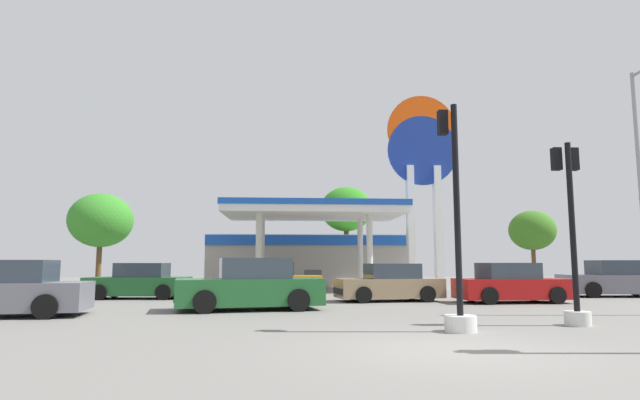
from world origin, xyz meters
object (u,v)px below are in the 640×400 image
car_4 (250,286)px  tree_0 (101,221)px  car_1 (389,284)px  tree_2 (532,231)px  station_pole_sign (423,165)px  car_6 (139,282)px  tree_1 (346,210)px  traffic_signal_2 (573,250)px  car_0 (615,280)px  traffic_signal_1 (457,263)px  car_3 (274,281)px  car_5 (511,285)px  car_2 (5,291)px

car_4 → tree_0: size_ratio=0.75×
car_1 → tree_2: tree_2 is taller
station_pole_sign → car_4: 16.92m
car_4 → car_6: car_4 is taller
station_pole_sign → tree_1: 7.84m
car_4 → tree_2: 27.50m
traffic_signal_2 → tree_0: 32.99m
car_0 → traffic_signal_1: traffic_signal_1 is taller
car_6 → traffic_signal_1: 14.86m
car_0 → car_1: car_0 is taller
station_pole_sign → car_0: bearing=-48.2°
car_0 → tree_2: tree_2 is taller
tree_0 → tree_2: 31.31m
car_3 → tree_0: 19.71m
tree_2 → car_0: bearing=-103.2°
car_1 → traffic_signal_1: size_ratio=0.83×
car_6 → station_pole_sign: bearing=26.8°
car_6 → tree_0: 17.74m
tree_0 → car_0: bearing=-29.6°
car_1 → car_5: 4.57m
traffic_signal_1 → tree_1: 25.05m
car_4 → tree_0: tree_0 is taller
car_1 → traffic_signal_2: traffic_signal_2 is taller
car_2 → tree_1: (12.08, 20.89, 4.50)m
traffic_signal_1 → tree_2: 28.93m
car_6 → traffic_signal_1: bearing=-48.0°
traffic_signal_1 → car_0: bearing=45.3°
car_5 → tree_1: size_ratio=0.62×
station_pole_sign → car_0: station_pole_sign is taller
car_5 → tree_1: bearing=104.1°
car_6 → traffic_signal_1: traffic_signal_1 is taller
car_1 → tree_0: bearing=134.3°
traffic_signal_1 → tree_0: size_ratio=0.79×
car_5 → car_0: bearing=26.4°
car_6 → tree_2: tree_2 is taller
car_6 → car_0: bearing=-0.4°
car_1 → car_2: 12.92m
car_1 → car_3: car_3 is taller
car_3 → tree_2: tree_2 is taller
tree_1 → car_6: bearing=-127.1°
car_3 → traffic_signal_1: bearing=-70.8°
car_3 → car_4: car_4 is taller
traffic_signal_1 → tree_2: (14.14, 25.13, 2.31)m
traffic_signal_1 → tree_1: size_ratio=0.75×
station_pole_sign → tree_0: (-21.37, 8.58, -2.71)m
traffic_signal_2 → tree_1: size_ratio=0.66×
car_6 → tree_0: size_ratio=0.65×
car_3 → car_5: bearing=-26.1°
station_pole_sign → tree_2: bearing=35.0°
tree_0 → station_pole_sign: bearing=-21.9°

